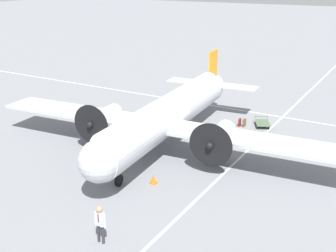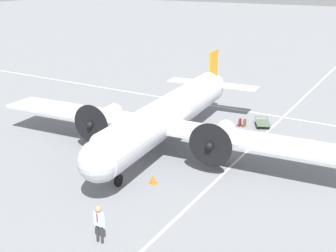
# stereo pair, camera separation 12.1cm
# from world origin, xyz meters

# --- Properties ---
(ground_plane) EXTENTS (300.00, 300.00, 0.00)m
(ground_plane) POSITION_xyz_m (0.00, 0.00, 0.00)
(ground_plane) COLOR slate
(apron_line_eastwest) EXTENTS (120.00, 0.16, 0.01)m
(apron_line_eastwest) POSITION_xyz_m (0.00, 5.14, 0.00)
(apron_line_eastwest) COLOR silver
(apron_line_eastwest) RESTS_ON ground_plane
(apron_line_northsouth) EXTENTS (0.16, 120.00, 0.01)m
(apron_line_northsouth) POSITION_xyz_m (-10.49, 0.00, 0.00)
(apron_line_northsouth) COLOR silver
(apron_line_northsouth) RESTS_ON ground_plane
(airliner_main) EXTENTS (19.55, 25.08, 5.35)m
(airliner_main) POSITION_xyz_m (0.35, 0.03, 2.38)
(airliner_main) COLOR silver
(airliner_main) RESTS_ON ground_plane
(crew_foreground) EXTENTS (0.30, 0.64, 1.87)m
(crew_foreground) POSITION_xyz_m (11.32, 3.15, 1.14)
(crew_foreground) COLOR #2D2D33
(crew_foreground) RESTS_ON ground_plane
(suitcase_near_door) EXTENTS (0.35, 0.12, 0.66)m
(suitcase_near_door) POSITION_xyz_m (-6.50, 2.82, 0.31)
(suitcase_near_door) COLOR maroon
(suitcase_near_door) RESTS_ON ground_plane
(suitcase_upright_spare) EXTENTS (0.48, 0.13, 0.63)m
(suitcase_upright_spare) POSITION_xyz_m (-6.60, 3.17, 0.30)
(suitcase_upright_spare) COLOR brown
(suitcase_upright_spare) RESTS_ON ground_plane
(baggage_cart) EXTENTS (2.02, 1.71, 0.56)m
(baggage_cart) POSITION_xyz_m (-7.37, 4.41, 0.27)
(baggage_cart) COLOR #4C6047
(baggage_cart) RESTS_ON ground_plane
(traffic_cone) EXTENTS (0.44, 0.44, 0.58)m
(traffic_cone) POSITION_xyz_m (5.26, 2.12, 0.27)
(traffic_cone) COLOR orange
(traffic_cone) RESTS_ON ground_plane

